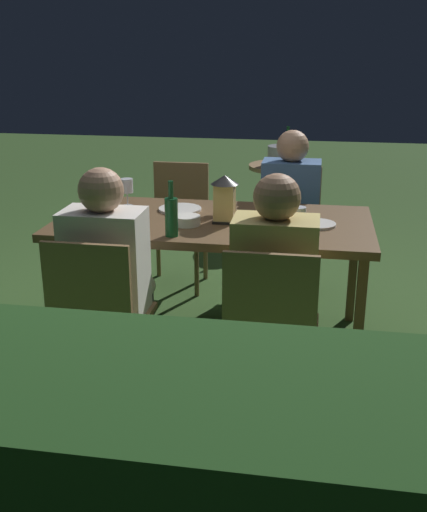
{
  "coord_description": "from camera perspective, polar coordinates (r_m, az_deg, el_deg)",
  "views": [
    {
      "loc": [
        -0.57,
        3.33,
        1.68
      ],
      "look_at": [
        0.0,
        0.0,
        0.51
      ],
      "focal_mm": 43.44,
      "sensor_mm": 36.0,
      "label": 1
    }
  ],
  "objects": [
    {
      "name": "wine_glass_c",
      "position": [
        3.7,
        -10.67,
        5.73
      ],
      "size": [
        0.08,
        0.08,
        0.17
      ],
      "color": "silver",
      "rests_on": "dining_table"
    },
    {
      "name": "dining_table",
      "position": [
        3.53,
        -0.0,
        2.53
      ],
      "size": [
        1.78,
        0.89,
        0.73
      ],
      "color": "brown",
      "rests_on": "ground"
    },
    {
      "name": "chair_side_left_b",
      "position": [
        4.44,
        -3.28,
        3.46
      ],
      "size": [
        0.42,
        0.4,
        0.87
      ],
      "color": "brown",
      "rests_on": "ground"
    },
    {
      "name": "wine_glass_b",
      "position": [
        3.62,
        0.67,
        5.76
      ],
      "size": [
        0.08,
        0.08,
        0.17
      ],
      "color": "silver",
      "rests_on": "dining_table"
    },
    {
      "name": "wine_glass_e",
      "position": [
        3.57,
        -9.96,
        5.29
      ],
      "size": [
        0.08,
        0.08,
        0.17
      ],
      "color": "silver",
      "rests_on": "dining_table"
    },
    {
      "name": "bowl_salad",
      "position": [
        3.29,
        5.21,
        2.63
      ],
      "size": [
        0.14,
        0.14,
        0.04
      ],
      "color": "silver",
      "rests_on": "dining_table"
    },
    {
      "name": "ground_plane",
      "position": [
        3.78,
        -0.0,
        -7.35
      ],
      "size": [
        16.0,
        16.0,
        0.0
      ],
      "primitive_type": "plane",
      "color": "#385B28"
    },
    {
      "name": "chair_side_right_b",
      "position": [
        2.93,
        -10.54,
        -5.33
      ],
      "size": [
        0.42,
        0.4,
        0.87
      ],
      "color": "brown",
      "rests_on": "ground"
    },
    {
      "name": "person_in_cream",
      "position": [
        3.04,
        -9.48,
        -1.24
      ],
      "size": [
        0.38,
        0.47,
        1.15
      ],
      "color": "white",
      "rests_on": "ground"
    },
    {
      "name": "plate_c",
      "position": [
        3.75,
        6.43,
        4.41
      ],
      "size": [
        0.22,
        0.22,
        0.01
      ],
      "primitive_type": "cylinder",
      "color": "white",
      "rests_on": "dining_table"
    },
    {
      "name": "ice_bucket",
      "position": [
        5.63,
        6.36,
        9.31
      ],
      "size": [
        0.26,
        0.26,
        0.34
      ],
      "color": "#B2B7BF",
      "rests_on": "side_table"
    },
    {
      "name": "bowl_bread",
      "position": [
        3.4,
        -2.46,
        3.33
      ],
      "size": [
        0.15,
        0.15,
        0.05
      ],
      "color": "silver",
      "rests_on": "dining_table"
    },
    {
      "name": "chair_side_right_a",
      "position": [
        2.77,
        5.28,
        -6.54
      ],
      "size": [
        0.42,
        0.4,
        0.87
      ],
      "color": "brown",
      "rests_on": "ground"
    },
    {
      "name": "green_bottle_on_table",
      "position": [
        3.19,
        -3.9,
        3.73
      ],
      "size": [
        0.07,
        0.07,
        0.29
      ],
      "color": "#144723",
      "rests_on": "dining_table"
    },
    {
      "name": "chair_side_left_a",
      "position": [
        4.34,
        7.08,
        2.96
      ],
      "size": [
        0.42,
        0.4,
        0.87
      ],
      "color": "brown",
      "rests_on": "ground"
    },
    {
      "name": "person_in_mustard",
      "position": [
        2.89,
        5.69,
        -2.17
      ],
      "size": [
        0.38,
        0.47,
        1.15
      ],
      "color": "tan",
      "rests_on": "ground"
    },
    {
      "name": "wine_glass_d",
      "position": [
        3.82,
        -7.98,
        6.3
      ],
      "size": [
        0.08,
        0.08,
        0.17
      ],
      "color": "silver",
      "rests_on": "dining_table"
    },
    {
      "name": "side_table",
      "position": [
        5.69,
        6.22,
        6.27
      ],
      "size": [
        0.59,
        0.59,
        0.64
      ],
      "color": "#9E7A51",
      "rests_on": "ground"
    },
    {
      "name": "bowl_olives",
      "position": [
        3.92,
        -10.68,
        5.14
      ],
      "size": [
        0.16,
        0.16,
        0.05
      ],
      "color": "silver",
      "rests_on": "dining_table"
    },
    {
      "name": "wine_glass_a",
      "position": [
        3.15,
        7.82,
        3.58
      ],
      "size": [
        0.08,
        0.08,
        0.17
      ],
      "color": "silver",
      "rests_on": "dining_table"
    },
    {
      "name": "lantern_centerpiece",
      "position": [
        3.43,
        1.03,
        5.53
      ],
      "size": [
        0.15,
        0.15,
        0.27
      ],
      "color": "black",
      "rests_on": "dining_table"
    },
    {
      "name": "person_in_blue",
      "position": [
        4.11,
        7.02,
        4.25
      ],
      "size": [
        0.38,
        0.47,
        1.15
      ],
      "color": "#426699",
      "rests_on": "ground"
    },
    {
      "name": "plate_a",
      "position": [
        3.44,
        9.52,
        2.9
      ],
      "size": [
        0.21,
        0.21,
        0.01
      ],
      "primitive_type": "cylinder",
      "color": "silver",
      "rests_on": "dining_table"
    },
    {
      "name": "plate_d",
      "position": [
        3.4,
        -11.43,
        2.6
      ],
      "size": [
        0.23,
        0.23,
        0.01
      ],
      "primitive_type": "cylinder",
      "color": "white",
      "rests_on": "dining_table"
    },
    {
      "name": "plate_b",
      "position": [
        3.71,
        -3.1,
        4.34
      ],
      "size": [
        0.26,
        0.26,
        0.01
      ],
      "primitive_type": "cylinder",
      "color": "silver",
      "rests_on": "dining_table"
    }
  ]
}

